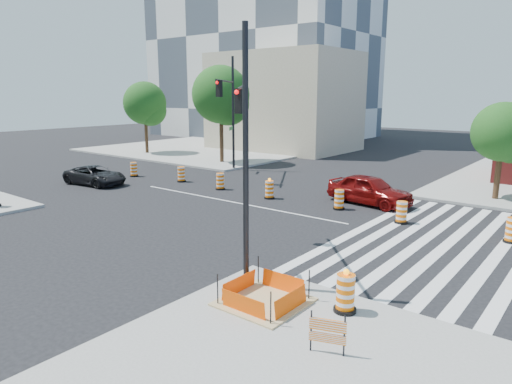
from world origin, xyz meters
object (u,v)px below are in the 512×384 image
signal_pole_se (243,131)px  signal_pole_nw (229,103)px  dark_suv (95,175)px  red_coupe (370,190)px

signal_pole_se → signal_pole_nw: (-13.02, 13.98, 0.50)m
dark_suv → signal_pole_nw: signal_pole_nw is taller
red_coupe → dark_suv: size_ratio=1.06×
red_coupe → dark_suv: bearing=118.7°
signal_pole_nw → signal_pole_se: bearing=11.3°
red_coupe → signal_pole_se: (0.74, -11.43, 3.87)m
red_coupe → dark_suv: 17.50m
signal_pole_se → red_coupe: bearing=-38.5°
dark_suv → signal_pole_se: (17.16, -5.38, 4.05)m
red_coupe → signal_pole_se: bearing=-167.8°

